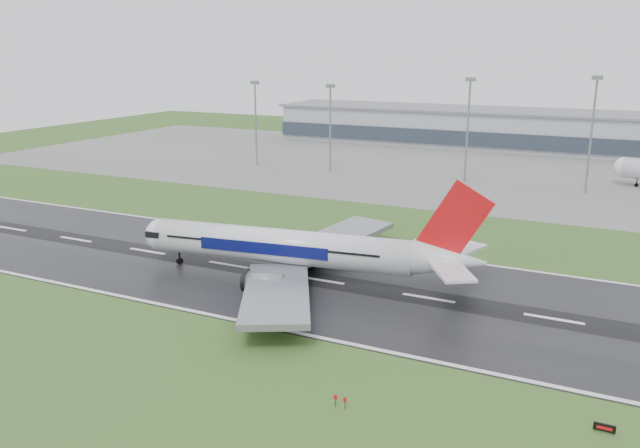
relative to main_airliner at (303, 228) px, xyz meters
The scene contains 10 objects.
ground 25.40m from the main_airliner, ahead, with size 520.00×520.00×0.00m, color #30541E.
runway 25.38m from the main_airliner, ahead, with size 400.00×45.00×0.10m, color black.
apron 127.75m from the main_airliner, 79.36° to the left, with size 400.00×130.00×0.08m, color slate.
terminal 186.70m from the main_airliner, 82.77° to the left, with size 240.00×36.00×15.00m, color #989BA3.
main_airliner is the anchor object (origin of this frame).
runway_sign 60.59m from the main_airliner, 29.59° to the right, with size 2.30×0.26×1.04m, color black, non-canonical shape.
floodmast_0 122.69m from the main_airliner, 125.18° to the left, with size 0.64×0.64×28.66m, color gray.
floodmast_1 108.44m from the main_airliner, 112.36° to the left, with size 0.64×0.64×28.19m, color gray.
floodmast_2 100.53m from the main_airliner, 86.89° to the left, with size 0.64×0.64×31.17m, color gray.
floodmast_3 108.40m from the main_airliner, 67.84° to the left, with size 0.64×0.64×32.32m, color gray.
Camera 1 is at (27.59, -99.11, 40.37)m, focal length 36.21 mm.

